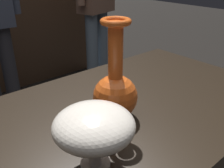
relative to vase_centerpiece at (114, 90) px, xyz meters
name	(u,v)px	position (x,y,z in m)	size (l,w,h in m)	color
vase_centerpiece	(114,90)	(0.00, 0.00, 0.00)	(0.13, 0.13, 0.28)	#E55B1E
vase_tall_behind	(94,127)	(-0.17, -0.13, 0.02)	(0.17, 0.17, 0.15)	silver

